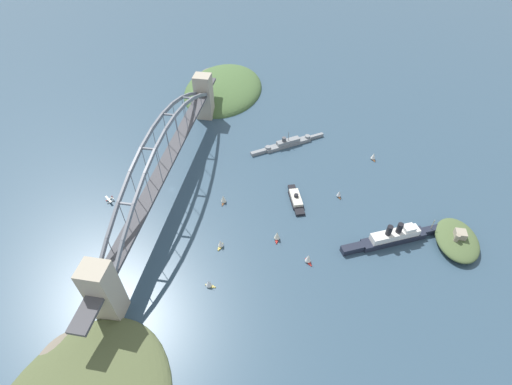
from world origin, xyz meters
The scene contains 15 objects.
ground_plane centered at (0.00, 0.00, 0.00)m, with size 1400.00×1400.00×0.00m, color #334C60.
harbor_arch_bridge centered at (0.00, 0.00, 28.72)m, with size 311.37×17.86×67.83m.
headland_west_shore centered at (-187.83, 4.66, 0.00)m, with size 133.67×96.48×30.23m.
ocean_liner centered at (29.77, 195.52, 5.52)m, with size 42.98×83.92×20.39m.
naval_cruiser centered at (-83.25, 98.78, 2.97)m, with size 50.05×72.57×17.26m.
harbor_ferry_steamer centered at (-3.22, 114.75, 2.33)m, with size 38.06×18.57×7.68m.
fort_island_mid_harbor centered at (23.59, 245.39, 4.76)m, with size 46.36×32.86×15.20m.
seaplane_taxiing_near_bridge centered at (24.49, -49.39, 1.95)m, with size 8.34×9.03×4.77m.
small_boat_0 centered at (60.69, 129.63, 4.43)m, with size 7.37×6.45×9.50m.
small_boat_1 centered at (-74.92, 186.15, 3.87)m, with size 7.67×5.81×8.33m.
small_boat_2 centered at (42.69, 103.40, 4.77)m, with size 8.50×4.92×10.19m.
small_boat_3 centered at (57.33, 60.23, 3.92)m, with size 8.00×5.28×8.49m.
small_boat_4 centered at (93.93, 60.17, 3.61)m, with size 4.94×8.03×7.75m.
small_boat_5 centered at (8.76, 51.34, 4.23)m, with size 8.45×4.80×9.09m.
small_boat_6 centered at (-15.23, 152.50, 3.60)m, with size 6.39×4.90×7.65m.
Camera 1 is at (233.25, 117.89, 238.79)m, focal length 26.18 mm.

